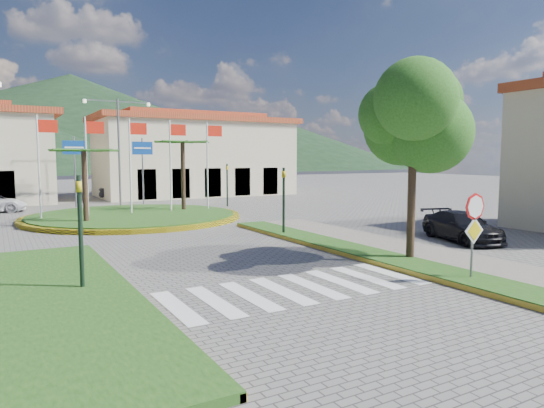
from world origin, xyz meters
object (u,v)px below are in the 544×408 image
stop_sign (474,222)px  deciduous_tree (414,114)px  roundabout_island (134,216)px  car_side_right (462,226)px  car_dark_b (123,191)px

stop_sign → deciduous_tree: deciduous_tree is taller
roundabout_island → car_side_right: (10.67, -15.00, 0.47)m
car_dark_b → car_side_right: bearing=-153.8°
deciduous_tree → car_side_right: deciduous_tree is taller
deciduous_tree → car_dark_b: 32.10m
roundabout_island → deciduous_tree: size_ratio=1.87×
car_dark_b → car_side_right: (7.94, -29.66, -0.04)m
stop_sign → deciduous_tree: bearing=78.8°
roundabout_island → car_dark_b: bearing=79.5°
roundabout_island → car_side_right: 18.41m
car_side_right → roundabout_island: bearing=141.9°
stop_sign → roundabout_island: bearing=103.7°
stop_sign → car_side_right: 7.74m
deciduous_tree → car_dark_b: size_ratio=1.65×
roundabout_island → stop_sign: roundabout_island is taller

